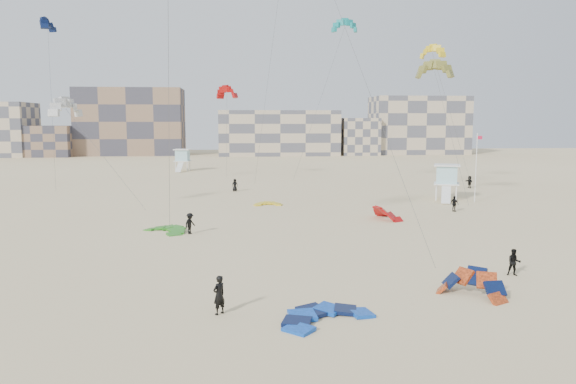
{
  "coord_description": "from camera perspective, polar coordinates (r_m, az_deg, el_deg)",
  "views": [
    {
      "loc": [
        -1.42,
        -23.75,
        9.19
      ],
      "look_at": [
        1.32,
        6.0,
        5.41
      ],
      "focal_mm": 35.0,
      "sensor_mm": 36.0,
      "label": 1
    }
  ],
  "objects": [
    {
      "name": "flagpole",
      "position": [
        67.1,
        18.57,
        2.5
      ],
      "size": [
        0.64,
        0.1,
        7.84
      ],
      "color": "white",
      "rests_on": "ground"
    },
    {
      "name": "condo_east",
      "position": [
        164.03,
        13.1,
        6.61
      ],
      "size": [
        26.0,
        14.0,
        16.0
      ],
      "primitive_type": "cube",
      "color": "#C0AC8C",
      "rests_on": "ground"
    },
    {
      "name": "kite_fly_navy",
      "position": [
        77.62,
        -23.23,
        15.29
      ],
      "size": [
        3.28,
        6.42,
        21.08
      ],
      "rotation": [
        0.0,
        0.0,
        1.52
      ],
      "color": "#06163E",
      "rests_on": "ground"
    },
    {
      "name": "kite_ground_yellow",
      "position": [
        61.8,
        -2.05,
        -1.34
      ],
      "size": [
        2.83,
        3.0,
        0.91
      ],
      "primitive_type": null,
      "rotation": [
        0.13,
        0.0,
        0.02
      ],
      "color": "yellow",
      "rests_on": "ground"
    },
    {
      "name": "lifeguard_tower_near",
      "position": [
        68.41,
        15.82,
        0.96
      ],
      "size": [
        3.81,
        6.17,
        4.16
      ],
      "rotation": [
        0.0,
        0.0,
        -0.37
      ],
      "color": "white",
      "rests_on": "ground"
    },
    {
      "name": "kite_ground_green",
      "position": [
        48.14,
        -12.25,
        -3.96
      ],
      "size": [
        5.51,
        5.49,
        1.18
      ],
      "primitive_type": null,
      "rotation": [
        0.13,
        0.0,
        -0.83
      ],
      "color": "#40961F",
      "rests_on": "ground"
    },
    {
      "name": "kite_ground_red_far",
      "position": [
        53.86,
        10.03,
        -2.72
      ],
      "size": [
        4.47,
        4.37,
        3.67
      ],
      "primitive_type": null,
      "rotation": [
        0.71,
        0.0,
        1.77
      ],
      "color": "#AE0112",
      "rests_on": "ground"
    },
    {
      "name": "kitesurfer_c",
      "position": [
        46.71,
        -9.93,
        -3.17
      ],
      "size": [
        1.16,
        1.28,
        1.73
      ],
      "primitive_type": "imported",
      "rotation": [
        0.0,
        0.0,
        0.98
      ],
      "color": "black",
      "rests_on": "ground"
    },
    {
      "name": "kitesurfer_main",
      "position": [
        27.41,
        -7.02,
        -10.34
      ],
      "size": [
        0.82,
        0.81,
        1.9
      ],
      "primitive_type": "imported",
      "rotation": [
        0.0,
        0.0,
        3.9
      ],
      "color": "black",
      "rests_on": "ground"
    },
    {
      "name": "kite_ground_orange",
      "position": [
        31.72,
        18.1,
        -10.0
      ],
      "size": [
        5.0,
        5.0,
        3.58
      ],
      "primitive_type": null,
      "rotation": [
        0.81,
        0.0,
        -0.77
      ],
      "color": "#FF5821",
      "rests_on": "ground"
    },
    {
      "name": "kite_ground_blue",
      "position": [
        26.85,
        3.77,
        -12.82
      ],
      "size": [
        5.92,
        6.0,
        0.91
      ],
      "primitive_type": null,
      "rotation": [
        0.07,
        0.0,
        0.52
      ],
      "color": "blue",
      "rests_on": "ground"
    },
    {
      "name": "kitesurfer_e",
      "position": [
        74.23,
        -5.42,
        0.71
      ],
      "size": [
        0.86,
        0.62,
        1.65
      ],
      "primitive_type": "imported",
      "rotation": [
        0.0,
        0.0,
        0.12
      ],
      "color": "black",
      "rests_on": "ground"
    },
    {
      "name": "condo_west_b",
      "position": [
        160.32,
        -15.64,
        6.88
      ],
      "size": [
        28.0,
        14.0,
        18.0
      ],
      "primitive_type": "cube",
      "color": "#856750",
      "rests_on": "ground"
    },
    {
      "name": "kite_fly_olive",
      "position": [
        63.7,
        14.67,
        11.81
      ],
      "size": [
        5.02,
        10.79,
        15.12
      ],
      "rotation": [
        0.0,
        0.0,
        -0.42
      ],
      "color": "olive",
      "rests_on": "ground"
    },
    {
      "name": "kite_fly_teal_b",
      "position": [
        82.3,
        5.78,
        16.35
      ],
      "size": [
        9.17,
        3.32,
        22.32
      ],
      "rotation": [
        0.0,
        0.0,
        -0.03
      ],
      "color": "teal",
      "rests_on": "ground"
    },
    {
      "name": "ground",
      "position": [
        25.51,
        -1.77,
        -13.91
      ],
      "size": [
        320.0,
        320.0,
        0.0
      ],
      "primitive_type": "plane",
      "color": "beige",
      "rests_on": "ground"
    },
    {
      "name": "kitesurfer_d",
      "position": [
        59.75,
        16.55,
        -1.15
      ],
      "size": [
        0.85,
        1.0,
        1.61
      ],
      "primitive_type": "imported",
      "rotation": [
        0.0,
        0.0,
        2.16
      ],
      "color": "black",
      "rests_on": "ground"
    },
    {
      "name": "condo_mid",
      "position": [
        154.21,
        -1.01,
        6.03
      ],
      "size": [
        32.0,
        16.0,
        12.0
      ],
      "primitive_type": "cube",
      "color": "#C0AC8C",
      "rests_on": "ground"
    },
    {
      "name": "kite_fly_yellow",
      "position": [
        77.93,
        14.46,
        13.53
      ],
      "size": [
        8.3,
        4.7,
        18.28
      ],
      "rotation": [
        0.0,
        0.0,
        -0.83
      ],
      "color": "yellow",
      "rests_on": "ground"
    },
    {
      "name": "condo_fill_left",
      "position": [
        159.43,
        -23.08,
        4.78
      ],
      "size": [
        12.0,
        10.0,
        8.0
      ],
      "primitive_type": "cube",
      "color": "#856750",
      "rests_on": "ground"
    },
    {
      "name": "kitesurfer_f",
      "position": [
        81.35,
        17.95,
        0.98
      ],
      "size": [
        0.76,
        1.65,
        1.71
      ],
      "primitive_type": "imported",
      "rotation": [
        0.0,
        0.0,
        -1.4
      ],
      "color": "black",
      "rests_on": "ground"
    },
    {
      "name": "kitesurfer_b",
      "position": [
        36.37,
        21.98,
        -6.65
      ],
      "size": [
        0.93,
        0.82,
        1.62
      ],
      "primitive_type": "imported",
      "rotation": [
        0.0,
        0.0,
        -0.3
      ],
      "color": "black",
      "rests_on": "ground"
    },
    {
      "name": "kite_fly_red",
      "position": [
        88.26,
        -6.23,
        9.94
      ],
      "size": [
        5.37,
        8.67,
        13.94
      ],
      "rotation": [
        0.0,
        0.0,
        2.35
      ],
      "color": "#AE0112",
      "rests_on": "ground"
    },
    {
      "name": "kite_fly_grey",
      "position": [
        59.67,
        -21.64,
        7.84
      ],
      "size": [
        10.59,
        7.38,
        10.52
      ],
      "rotation": [
        0.0,
        0.0,
        1.02
      ],
      "color": "white",
      "rests_on": "ground"
    },
    {
      "name": "lifeguard_tower_far",
      "position": [
        106.06,
        -10.66,
        3.21
      ],
      "size": [
        3.22,
        5.73,
        4.05
      ],
      "rotation": [
        0.0,
        0.0,
        -0.13
      ],
      "color": "white",
      "rests_on": "ground"
    },
    {
      "name": "condo_fill_right",
      "position": [
        155.45,
        7.2,
        5.61
      ],
      "size": [
        10.0,
        10.0,
        10.0
      ],
      "primitive_type": "cube",
      "color": "#C0AC8C",
      "rests_on": "ground"
    }
  ]
}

